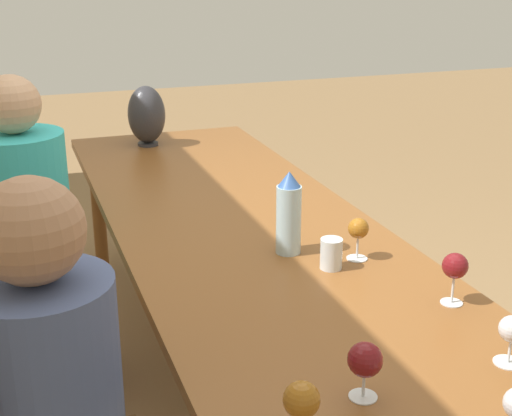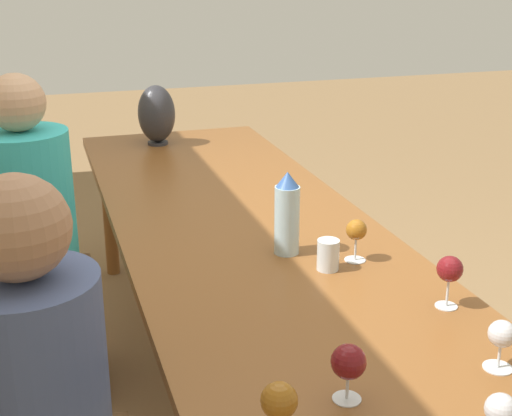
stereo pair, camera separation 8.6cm
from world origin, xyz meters
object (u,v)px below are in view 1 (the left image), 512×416
Objects in this scene: water_tumbler at (331,254)px; vase at (147,115)px; wine_glass_1 at (455,267)px; wine_glass_0 at (365,361)px; person_near at (57,414)px; wine_glass_6 at (358,230)px; person_far at (30,233)px; water_bottle at (289,214)px; chair_far at (10,276)px; wine_glass_3 at (512,331)px; wine_glass_4 at (302,402)px.

vase is at bearing 7.73° from water_tumbler.
wine_glass_0 is at bearing 125.69° from wine_glass_1.
person_near reaches higher than vase.
person_far is at bearing 52.38° from wine_glass_6.
wine_glass_1 reaches higher than wine_glass_6.
wine_glass_6 is (-1.63, -0.33, -0.06)m from vase.
water_bottle is at bearing -128.54° from person_far.
vase is 1.11m from person_far.
chair_far is at bearing 54.43° from water_bottle.
wine_glass_0 is at bearing 160.65° from water_tumbler.
wine_glass_3 is 1.06m from person_near.
wine_glass_0 is 1.08× the size of wine_glass_3.
wine_glass_3 is (-0.63, -0.16, 0.04)m from water_tumbler.
wine_glass_6 is (0.67, -0.33, 0.01)m from wine_glass_0.
wine_glass_1 is 1.08m from person_near.
wine_glass_4 reaches higher than wine_glass_3.
wine_glass_0 is at bearing -60.17° from wine_glass_4.
person_near is at bearing 49.16° from wine_glass_4.
wine_glass_6 is at bearing -66.80° from person_near.
wine_glass_4 is 1.59m from person_far.
wine_glass_0 is 0.11× the size of person_near.
vase is 2.45× the size of wine_glass_3.
wine_glass_3 is at bearing -141.94° from chair_far.
wine_glass_4 is at bearing 123.97° from wine_glass_1.
wine_glass_1 is at bearing -54.31° from wine_glass_0.
chair_far reaches higher than wine_glass_0.
wine_glass_1 reaches higher than wine_glass_3.
vase is at bearing 12.44° from wine_glass_1.
vase reaches higher than wine_glass_4.
wine_glass_0 reaches higher than water_tumbler.
chair_far reaches higher than wine_glass_6.
person_near reaches higher than wine_glass_1.
water_bottle is 1.01m from person_far.
water_bottle is at bearing 56.49° from wine_glass_6.
wine_glass_1 is 0.15× the size of chair_far.
wine_glass_6 is (0.04, -0.11, 0.05)m from water_tumbler.
wine_glass_0 is at bearing -153.15° from chair_far.
water_bottle is at bearing -125.57° from chair_far.
wine_glass_3 is 1.74m from person_far.
wine_glass_1 is at bearing -56.03° from wine_glass_4.
person_far is at bearing -90.00° from chair_far.
water_bottle is 1.99× the size of wine_glass_6.
wine_glass_0 is at bearing -179.94° from vase.
chair_far reaches higher than wine_glass_1.
chair_far reaches higher than wine_glass_3.
water_bottle is 0.20m from water_tumbler.
water_bottle reaches higher than wine_glass_6.
water_tumbler is 0.68m from wine_glass_0.
person_near is at bearing 113.76° from water_tumbler.
wine_glass_0 is 0.89× the size of wine_glass_1.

